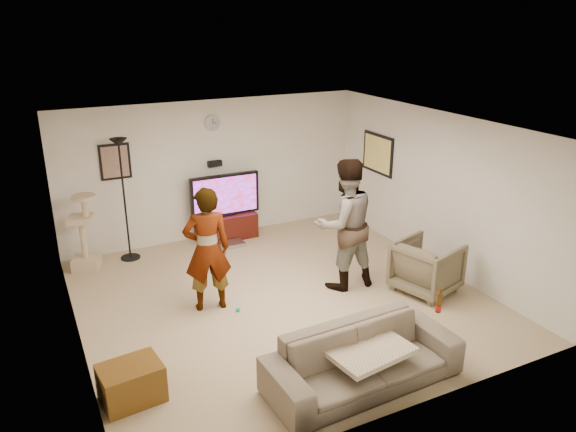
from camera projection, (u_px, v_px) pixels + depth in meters
name	position (u px, v px, depth m)	size (l,w,h in m)	color
floor	(281.00, 298.00, 8.04)	(5.50, 5.50, 0.02)	tan
ceiling	(280.00, 126.00, 7.18)	(5.50, 5.50, 0.02)	white
wall_back	(214.00, 170.00, 9.93)	(5.50, 0.04, 2.50)	beige
wall_front	(405.00, 305.00, 5.30)	(5.50, 0.04, 2.50)	beige
wall_left	(69.00, 253.00, 6.46)	(0.04, 5.50, 2.50)	beige
wall_right	(437.00, 190.00, 8.76)	(0.04, 5.50, 2.50)	beige
wall_clock	(212.00, 123.00, 9.61)	(0.26, 0.26, 0.04)	white
wall_speaker	(215.00, 164.00, 9.83)	(0.25, 0.10, 0.10)	black
picture_back	(115.00, 162.00, 9.08)	(0.42, 0.03, 0.52)	#836558
picture_right	(378.00, 154.00, 10.02)	(0.03, 0.78, 0.62)	#E5D06C
tv_stand	(226.00, 226.00, 10.11)	(1.09, 0.45, 0.45)	#360E08
console_box	(232.00, 244.00, 9.83)	(0.40, 0.30, 0.07)	#B0AFB6
tv	(225.00, 195.00, 9.90)	(1.28, 0.08, 0.76)	black
tv_screen	(226.00, 196.00, 9.87)	(1.17, 0.01, 0.67)	#6F35F7
floor_lamp	(125.00, 201.00, 9.00)	(0.32, 0.32, 2.05)	black
cat_tree	(82.00, 232.00, 8.75)	(0.40, 0.40, 1.26)	tan
person_left	(207.00, 250.00, 7.48)	(0.64, 0.42, 1.76)	#9B9B9B
person_right	(345.00, 224.00, 8.09)	(0.96, 0.75, 1.97)	#1D5274
sofa	(363.00, 358.00, 6.07)	(2.20, 0.86, 0.64)	#675B4C
throw_blanket	(367.00, 349.00, 6.05)	(0.90, 0.70, 0.06)	beige
beer_bottle	(439.00, 302.00, 6.34)	(0.06, 0.06, 0.25)	#432807
armchair	(427.00, 267.00, 8.12)	(0.82, 0.85, 0.77)	brown
side_table	(131.00, 383.00, 5.84)	(0.63, 0.47, 0.42)	#5A3912
toy_ball	(238.00, 309.00, 7.66)	(0.06, 0.06, 0.06)	#09AB84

